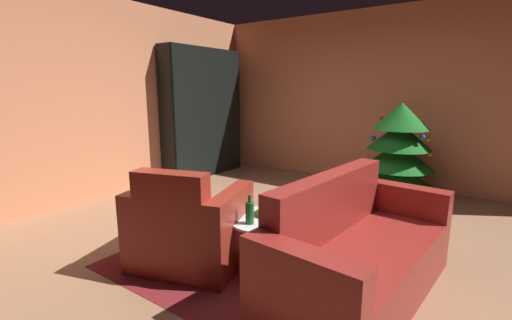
{
  "coord_description": "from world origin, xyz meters",
  "views": [
    {
      "loc": [
        1.58,
        -2.75,
        1.51
      ],
      "look_at": [
        -0.29,
        -0.07,
        0.84
      ],
      "focal_mm": 24.51,
      "sensor_mm": 36.0,
      "label": 1
    }
  ],
  "objects_px": {
    "book_stack_on_table": "(268,213)",
    "decorated_tree": "(398,151)",
    "armchair_red": "(189,229)",
    "coffee_table": "(265,224)",
    "bookshelf_unit": "(208,114)",
    "couch_red": "(357,256)",
    "bottle_on_table": "(250,212)"
  },
  "relations": [
    {
      "from": "book_stack_on_table",
      "to": "decorated_tree",
      "type": "bearing_deg",
      "value": 80.46
    },
    {
      "from": "armchair_red",
      "to": "coffee_table",
      "type": "bearing_deg",
      "value": 29.66
    },
    {
      "from": "bookshelf_unit",
      "to": "book_stack_on_table",
      "type": "xyz_separation_m",
      "value": [
        2.71,
        -2.21,
        -0.6
      ]
    },
    {
      "from": "bookshelf_unit",
      "to": "book_stack_on_table",
      "type": "distance_m",
      "value": 3.54
    },
    {
      "from": "armchair_red",
      "to": "coffee_table",
      "type": "height_order",
      "value": "armchair_red"
    },
    {
      "from": "armchair_red",
      "to": "couch_red",
      "type": "distance_m",
      "value": 1.4
    },
    {
      "from": "book_stack_on_table",
      "to": "bottle_on_table",
      "type": "bearing_deg",
      "value": -98.38
    },
    {
      "from": "bookshelf_unit",
      "to": "decorated_tree",
      "type": "relative_size",
      "value": 1.64
    },
    {
      "from": "book_stack_on_table",
      "to": "decorated_tree",
      "type": "height_order",
      "value": "decorated_tree"
    },
    {
      "from": "couch_red",
      "to": "book_stack_on_table",
      "type": "distance_m",
      "value": 0.81
    },
    {
      "from": "decorated_tree",
      "to": "bottle_on_table",
      "type": "bearing_deg",
      "value": -99.45
    },
    {
      "from": "coffee_table",
      "to": "book_stack_on_table",
      "type": "relative_size",
      "value": 2.89
    },
    {
      "from": "couch_red",
      "to": "coffee_table",
      "type": "xyz_separation_m",
      "value": [
        -0.79,
        -0.05,
        0.09
      ]
    },
    {
      "from": "decorated_tree",
      "to": "book_stack_on_table",
      "type": "bearing_deg",
      "value": -99.54
    },
    {
      "from": "coffee_table",
      "to": "bookshelf_unit",
      "type": "bearing_deg",
      "value": 140.14
    },
    {
      "from": "armchair_red",
      "to": "coffee_table",
      "type": "distance_m",
      "value": 0.66
    },
    {
      "from": "coffee_table",
      "to": "decorated_tree",
      "type": "relative_size",
      "value": 0.47
    },
    {
      "from": "bookshelf_unit",
      "to": "decorated_tree",
      "type": "bearing_deg",
      "value": 7.25
    },
    {
      "from": "armchair_red",
      "to": "decorated_tree",
      "type": "xyz_separation_m",
      "value": [
        1.0,
        2.99,
        0.35
      ]
    },
    {
      "from": "coffee_table",
      "to": "book_stack_on_table",
      "type": "height_order",
      "value": "book_stack_on_table"
    },
    {
      "from": "couch_red",
      "to": "book_stack_on_table",
      "type": "xyz_separation_m",
      "value": [
        -0.79,
        0.01,
        0.17
      ]
    },
    {
      "from": "armchair_red",
      "to": "decorated_tree",
      "type": "relative_size",
      "value": 0.82
    },
    {
      "from": "armchair_red",
      "to": "book_stack_on_table",
      "type": "relative_size",
      "value": 5.06
    },
    {
      "from": "bottle_on_table",
      "to": "bookshelf_unit",
      "type": "bearing_deg",
      "value": 137.75
    },
    {
      "from": "bottle_on_table",
      "to": "decorated_tree",
      "type": "xyz_separation_m",
      "value": [
        0.47,
        2.83,
        0.14
      ]
    },
    {
      "from": "armchair_red",
      "to": "coffee_table",
      "type": "xyz_separation_m",
      "value": [
        0.57,
        0.32,
        0.07
      ]
    },
    {
      "from": "bookshelf_unit",
      "to": "decorated_tree",
      "type": "height_order",
      "value": "bookshelf_unit"
    },
    {
      "from": "book_stack_on_table",
      "to": "couch_red",
      "type": "bearing_deg",
      "value": -0.39
    },
    {
      "from": "bottle_on_table",
      "to": "decorated_tree",
      "type": "bearing_deg",
      "value": 80.55
    },
    {
      "from": "book_stack_on_table",
      "to": "bottle_on_table",
      "type": "height_order",
      "value": "bottle_on_table"
    },
    {
      "from": "coffee_table",
      "to": "decorated_tree",
      "type": "xyz_separation_m",
      "value": [
        0.44,
        2.66,
        0.28
      ]
    },
    {
      "from": "bookshelf_unit",
      "to": "couch_red",
      "type": "distance_m",
      "value": 4.21
    }
  ]
}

